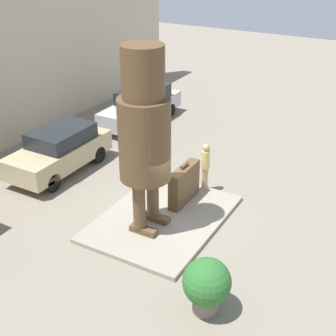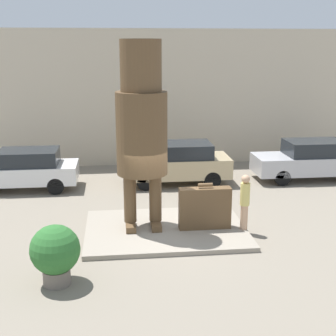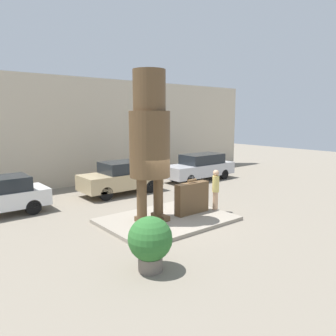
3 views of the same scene
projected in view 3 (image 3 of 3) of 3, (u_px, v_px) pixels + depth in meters
The scene contains 9 objects.
ground_plane at pixel (167, 221), 12.64m from camera, with size 60.00×60.00×0.00m, color gray.
pedestal at pixel (167, 220), 12.63m from camera, with size 4.80×3.50×0.14m.
building_backdrop at pixel (72, 132), 18.79m from camera, with size 28.00×0.60×6.21m.
statue_figure at pixel (150, 135), 11.83m from camera, with size 1.49×1.49×5.50m.
giant_suitcase at pixel (192, 198), 13.13m from camera, with size 1.55×0.36×1.41m.
tourist at pixel (216, 188), 13.64m from camera, with size 0.29×0.29×1.68m.
parked_car_tan at pixel (122, 177), 17.03m from camera, with size 4.25×1.79×1.68m.
parked_car_silver at pixel (200, 167), 20.56m from camera, with size 4.79×1.71×1.65m.
planter_pot at pixel (150, 241), 8.50m from camera, with size 1.17×1.17×1.47m.
Camera 3 is at (-7.64, -9.46, 4.04)m, focal length 35.00 mm.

